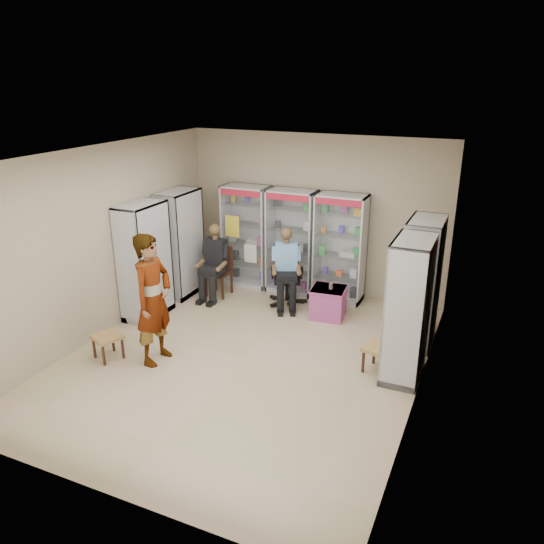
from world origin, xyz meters
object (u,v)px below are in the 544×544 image
at_px(office_chair, 287,276).
at_px(seated_shopkeeper, 286,269).
at_px(cabinet_left_far, 180,244).
at_px(wooden_chair, 218,272).
at_px(cabinet_right_far, 421,283).
at_px(standing_man, 153,299).
at_px(cabinet_back_left, 247,236).
at_px(cabinet_back_mid, 292,242).
at_px(woven_stool_b, 108,346).
at_px(pink_trunk, 328,303).
at_px(cabinet_right_near, 408,310).
at_px(cabinet_back_right, 340,248).
at_px(cabinet_left_near, 145,261).
at_px(woven_stool_a, 379,359).

distance_m(office_chair, seated_shopkeeper, 0.16).
height_order(cabinet_left_far, wooden_chair, cabinet_left_far).
distance_m(cabinet_right_far, standing_man, 4.02).
relative_size(cabinet_back_left, cabinet_back_mid, 1.00).
height_order(cabinet_right_far, woven_stool_b, cabinet_right_far).
xyz_separation_m(pink_trunk, standing_man, (-1.85, -2.44, 0.71)).
relative_size(cabinet_right_near, wooden_chair, 2.13).
distance_m(cabinet_back_left, standing_man, 3.27).
bearing_deg(woven_stool_b, office_chair, 60.41).
bearing_deg(seated_shopkeeper, cabinet_right_near, -57.10).
bearing_deg(cabinet_back_right, cabinet_left_far, -161.81).
distance_m(cabinet_right_far, cabinet_right_near, 1.10).
bearing_deg(cabinet_left_near, woven_stool_a, 86.56).
relative_size(cabinet_back_left, woven_stool_a, 5.08).
bearing_deg(cabinet_back_mid, seated_shopkeeper, -76.66).
height_order(cabinet_left_far, standing_man, cabinet_left_far).
xyz_separation_m(seated_shopkeeper, pink_trunk, (0.87, -0.20, -0.42)).
xyz_separation_m(wooden_chair, standing_man, (0.38, -2.54, 0.50)).
relative_size(office_chair, standing_man, 0.55).
bearing_deg(cabinet_left_near, cabinet_back_mid, 137.20).
height_order(cabinet_back_mid, pink_trunk, cabinet_back_mid).
bearing_deg(cabinet_right_far, cabinet_left_near, 101.41).
bearing_deg(cabinet_back_right, seated_shopkeeper, -141.68).
xyz_separation_m(cabinet_back_mid, pink_trunk, (1.02, -0.83, -0.73)).
xyz_separation_m(cabinet_left_far, woven_stool_b, (0.36, -2.59, -0.81)).
height_order(cabinet_right_far, cabinet_right_near, same).
bearing_deg(standing_man, pink_trunk, -35.96).
bearing_deg(cabinet_left_near, seated_shopkeeper, 124.55).
xyz_separation_m(cabinet_left_far, standing_man, (1.06, -2.34, -0.03)).
bearing_deg(cabinet_right_far, cabinet_left_far, 87.43).
distance_m(cabinet_right_far, pink_trunk, 1.75).
distance_m(cabinet_back_right, cabinet_left_near, 3.48).
relative_size(cabinet_back_left, woven_stool_b, 5.25).
bearing_deg(cabinet_right_near, standing_man, 106.99).
height_order(wooden_chair, standing_man, standing_man).
distance_m(cabinet_left_far, cabinet_left_near, 1.10).
relative_size(cabinet_back_left, cabinet_left_near, 1.00).
height_order(wooden_chair, woven_stool_b, wooden_chair).
height_order(cabinet_back_left, cabinet_back_right, same).
height_order(woven_stool_a, standing_man, standing_man).
bearing_deg(cabinet_right_far, cabinet_back_right, 55.27).
distance_m(cabinet_back_right, cabinet_right_near, 2.76).
relative_size(pink_trunk, woven_stool_b, 1.46).
bearing_deg(standing_man, cabinet_right_near, -71.84).
xyz_separation_m(cabinet_left_near, woven_stool_b, (0.36, -1.49, -0.81)).
relative_size(pink_trunk, standing_man, 0.29).
relative_size(cabinet_back_left, cabinet_back_right, 1.00).
bearing_deg(office_chair, cabinet_right_far, -36.48).
bearing_deg(office_chair, cabinet_back_left, 128.32).
height_order(woven_stool_a, woven_stool_b, woven_stool_a).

